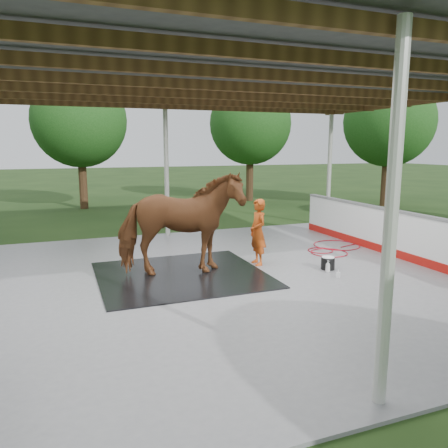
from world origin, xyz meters
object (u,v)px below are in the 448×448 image
object	(u,v)px
horse	(180,224)
wash_bucket	(328,263)
dasher_board	(401,236)
handler	(258,232)

from	to	relation	value
horse	wash_bucket	xyz separation A→B (m)	(3.13, -0.71, -0.95)
dasher_board	wash_bucket	xyz separation A→B (m)	(-2.20, -0.21, -0.40)
dasher_board	horse	xyz separation A→B (m)	(-5.33, 0.50, 0.55)
wash_bucket	handler	bearing A→B (deg)	143.87
horse	dasher_board	bearing A→B (deg)	-87.64
dasher_board	wash_bucket	bearing A→B (deg)	-174.44
horse	handler	distance (m)	1.91
handler	horse	bearing A→B (deg)	-82.58
dasher_board	wash_bucket	size ratio (longest dim) A/B	26.67
horse	handler	world-z (taller)	horse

